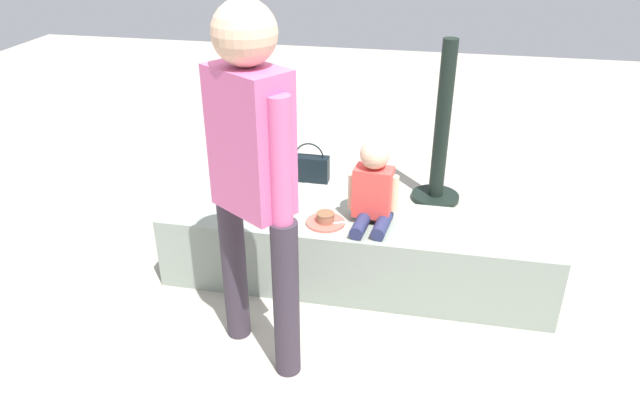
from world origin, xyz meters
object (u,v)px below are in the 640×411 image
object	(u,v)px
handbag_black_leather	(309,168)
gift_bag	(378,220)
cake_plate	(325,220)
cake_box_white	(311,202)
child_seated	(373,188)
water_bottle_near_gift	(303,218)
water_bottle_far_side	(237,199)
adult_standing	(252,164)
party_cup_red	(343,238)

from	to	relation	value
handbag_black_leather	gift_bag	bearing A→B (deg)	-51.23
cake_plate	handbag_black_leather	world-z (taller)	cake_plate
gift_bag	cake_box_white	size ratio (longest dim) A/B	1.03
child_seated	water_bottle_near_gift	bearing A→B (deg)	133.60
water_bottle_near_gift	cake_box_white	world-z (taller)	water_bottle_near_gift
cake_box_white	cake_plate	bearing A→B (deg)	-73.09
child_seated	cake_box_white	distance (m)	1.19
gift_bag	water_bottle_far_side	bearing A→B (deg)	171.16
gift_bag	handbag_black_leather	world-z (taller)	handbag_black_leather
cake_box_white	handbag_black_leather	world-z (taller)	handbag_black_leather
adult_standing	water_bottle_far_side	distance (m)	1.77
child_seated	adult_standing	size ratio (longest dim) A/B	0.28
party_cup_red	cake_plate	bearing A→B (deg)	-92.69
water_bottle_near_gift	cake_box_white	size ratio (longest dim) A/B	0.71
gift_bag	water_bottle_far_side	distance (m)	1.06
adult_standing	cake_box_white	distance (m)	1.84
gift_bag	water_bottle_near_gift	xyz separation A→B (m)	(-0.52, 0.00, -0.04)
water_bottle_far_side	handbag_black_leather	world-z (taller)	handbag_black_leather
adult_standing	water_bottle_near_gift	xyz separation A→B (m)	(-0.06, 1.22, -0.94)
water_bottle_far_side	cake_box_white	distance (m)	0.55
child_seated	adult_standing	world-z (taller)	adult_standing
water_bottle_far_side	handbag_black_leather	xyz separation A→B (m)	(0.40, 0.64, 0.00)
gift_bag	cake_box_white	distance (m)	0.64
water_bottle_near_gift	water_bottle_far_side	xyz separation A→B (m)	(-0.53, 0.16, 0.01)
gift_bag	handbag_black_leather	bearing A→B (deg)	128.77
water_bottle_near_gift	handbag_black_leather	distance (m)	0.81
child_seated	water_bottle_near_gift	distance (m)	0.94
handbag_black_leather	water_bottle_far_side	bearing A→B (deg)	-121.93
adult_standing	handbag_black_leather	size ratio (longest dim) A/B	5.30
child_seated	party_cup_red	size ratio (longest dim) A/B	5.03
water_bottle_near_gift	water_bottle_far_side	distance (m)	0.56
party_cup_red	water_bottle_far_side	bearing A→B (deg)	161.23
party_cup_red	handbag_black_leather	bearing A→B (deg)	114.78
child_seated	water_bottle_near_gift	size ratio (longest dim) A/B	2.18
cake_plate	gift_bag	distance (m)	0.73
party_cup_red	water_bottle_near_gift	bearing A→B (deg)	157.41
child_seated	water_bottle_far_side	size ratio (longest dim) A/B	2.03
adult_standing	water_bottle_near_gift	world-z (taller)	adult_standing
water_bottle_far_side	handbag_black_leather	bearing A→B (deg)	58.07
cake_plate	water_bottle_far_side	distance (m)	1.17
child_seated	water_bottle_far_side	bearing A→B (deg)	146.14
child_seated	gift_bag	world-z (taller)	child_seated
gift_bag	cake_box_white	xyz separation A→B (m)	(-0.53, 0.34, -0.09)
cake_plate	gift_bag	size ratio (longest dim) A/B	0.70
water_bottle_near_gift	party_cup_red	xyz separation A→B (m)	(0.29, -0.12, -0.05)
water_bottle_near_gift	water_bottle_far_side	bearing A→B (deg)	163.43
handbag_black_leather	adult_standing	bearing A→B (deg)	-84.54
party_cup_red	cake_box_white	size ratio (longest dim) A/B	0.31
adult_standing	water_bottle_far_side	size ratio (longest dim) A/B	7.26
water_bottle_far_side	party_cup_red	xyz separation A→B (m)	(0.83, -0.28, -0.06)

